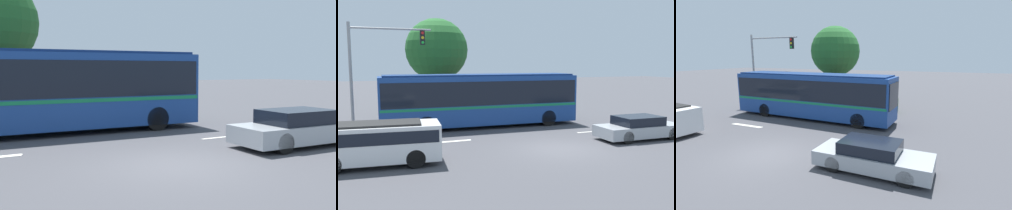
% 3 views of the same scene
% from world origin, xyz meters
% --- Properties ---
extents(ground_plane, '(140.00, 140.00, 0.00)m').
position_xyz_m(ground_plane, '(0.00, 0.00, 0.00)').
color(ground_plane, '#444449').
extents(city_bus, '(12.27, 3.05, 3.30)m').
position_xyz_m(city_bus, '(-1.66, 6.99, 1.88)').
color(city_bus, navy).
rests_on(city_bus, ground).
extents(sedan_foreground, '(4.69, 1.91, 1.23)m').
position_xyz_m(sedan_foreground, '(4.97, 0.40, 0.59)').
color(sedan_foreground, '#9EA3A8').
rests_on(sedan_foreground, ground).
extents(traffic_light_pole, '(4.94, 0.24, 6.43)m').
position_xyz_m(traffic_light_pole, '(-7.88, 9.22, 4.24)').
color(traffic_light_pole, gray).
rests_on(traffic_light_pole, ground).
extents(flowering_hedge, '(7.37, 1.07, 1.76)m').
position_xyz_m(flowering_hedge, '(0.05, 11.34, 0.86)').
color(flowering_hedge, '#286028').
rests_on(flowering_hedge, ground).
extents(street_tree_left, '(4.83, 4.83, 7.44)m').
position_xyz_m(street_tree_left, '(-3.04, 13.97, 5.02)').
color(street_tree_left, brown).
rests_on(street_tree_left, ground).
extents(lane_stripe_near, '(2.40, 0.16, 0.01)m').
position_xyz_m(lane_stripe_near, '(4.04, 2.95, 0.01)').
color(lane_stripe_near, silver).
rests_on(lane_stripe_near, ground).
extents(lane_stripe_mid, '(2.40, 0.16, 0.01)m').
position_xyz_m(lane_stripe_mid, '(-4.56, 3.47, 0.01)').
color(lane_stripe_mid, silver).
rests_on(lane_stripe_mid, ground).
extents(lane_stripe_far, '(2.40, 0.16, 0.01)m').
position_xyz_m(lane_stripe_far, '(-4.62, 3.33, 0.01)').
color(lane_stripe_far, silver).
rests_on(lane_stripe_far, ground).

